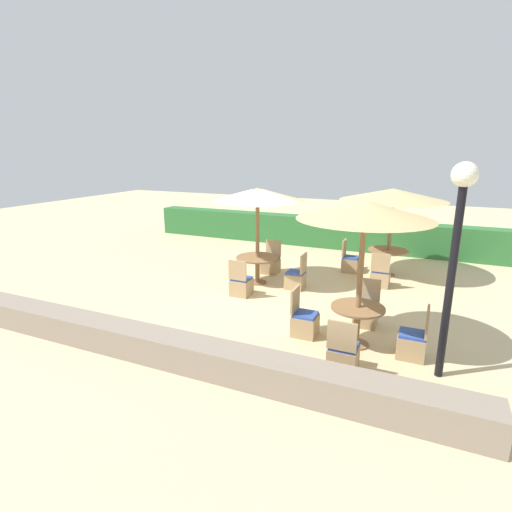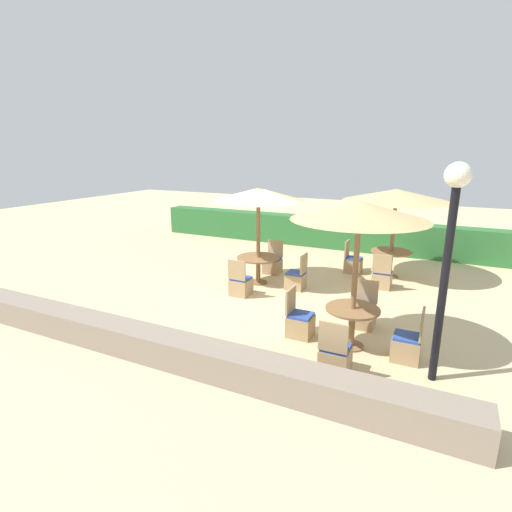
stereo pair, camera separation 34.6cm
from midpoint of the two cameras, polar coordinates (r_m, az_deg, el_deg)
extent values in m
plane|color=#D1BA8C|center=(9.71, -2.47, -5.98)|extent=(40.00, 40.00, 0.00)
cube|color=#2D6B33|center=(14.93, 7.69, 3.52)|extent=(13.00, 0.70, 1.07)
cube|color=gray|center=(7.10, -14.49, -12.58)|extent=(10.00, 0.56, 0.49)
cylinder|color=black|center=(6.56, 24.62, -3.94)|extent=(0.12, 0.12, 3.00)
sphere|color=silver|center=(6.27, 26.26, 10.41)|extent=(0.36, 0.36, 0.36)
cylinder|color=olive|center=(10.43, -0.74, 2.54)|extent=(0.10, 0.10, 2.45)
cone|color=tan|center=(10.24, -0.76, 8.81)|extent=(2.38, 2.38, 0.32)
cylinder|color=olive|center=(10.76, -0.71, -3.77)|extent=(0.48, 0.48, 0.03)
cylinder|color=olive|center=(10.65, -0.72, -2.11)|extent=(0.12, 0.12, 0.68)
cylinder|color=olive|center=(10.55, -0.73, -0.25)|extent=(1.13, 1.13, 0.04)
cube|color=tan|center=(10.33, 4.67, -3.54)|extent=(0.46, 0.46, 0.40)
cube|color=#2D4CA8|center=(10.26, 4.69, -2.35)|extent=(0.42, 0.42, 0.05)
cube|color=tan|center=(10.12, 5.85, -1.06)|extent=(0.04, 0.46, 0.48)
cube|color=tan|center=(11.55, 1.24, -1.48)|extent=(0.46, 0.46, 0.40)
cube|color=#2D4CA8|center=(11.48, 1.25, -0.41)|extent=(0.42, 0.42, 0.05)
cube|color=tan|center=(11.60, 1.66, 1.11)|extent=(0.46, 0.04, 0.48)
cube|color=tan|center=(9.83, -3.10, -4.48)|extent=(0.46, 0.46, 0.40)
cube|color=#2D4CA8|center=(9.76, -3.12, -3.23)|extent=(0.42, 0.42, 0.05)
cube|color=tan|center=(9.50, -3.72, -2.08)|extent=(0.46, 0.04, 0.48)
cylinder|color=olive|center=(11.63, 17.74, 2.93)|extent=(0.10, 0.10, 2.37)
cone|color=tan|center=(11.46, 18.18, 8.35)|extent=(2.85, 2.85, 0.32)
cylinder|color=olive|center=(11.92, 17.30, -2.58)|extent=(0.48, 0.48, 0.03)
cylinder|color=olive|center=(11.82, 17.43, -1.01)|extent=(0.12, 0.12, 0.71)
cylinder|color=olive|center=(11.73, 17.57, 0.76)|extent=(1.10, 1.10, 0.04)
cube|color=tan|center=(10.88, 16.45, -3.15)|extent=(0.46, 0.46, 0.40)
cube|color=#2D4CA8|center=(10.82, 16.54, -2.02)|extent=(0.42, 0.42, 0.05)
cube|color=tan|center=(10.54, 16.49, -0.95)|extent=(0.46, 0.04, 0.48)
cube|color=tan|center=(11.97, 12.54, -1.25)|extent=(0.46, 0.46, 0.40)
cube|color=#2D4CA8|center=(11.91, 12.60, -0.21)|extent=(0.42, 0.42, 0.05)
cube|color=tan|center=(11.88, 11.68, 1.13)|extent=(0.04, 0.46, 0.48)
cylinder|color=olive|center=(7.21, 13.31, -3.10)|extent=(0.10, 0.10, 2.58)
cone|color=tan|center=(6.94, 13.91, 6.43)|extent=(2.32, 2.32, 0.32)
cylinder|color=olive|center=(7.69, 12.73, -12.15)|extent=(0.48, 0.48, 0.03)
cylinder|color=olive|center=(7.54, 12.88, -9.86)|extent=(0.12, 0.12, 0.71)
cylinder|color=olive|center=(7.40, 13.05, -7.23)|extent=(0.96, 0.96, 0.04)
cube|color=tan|center=(8.45, 14.24, -8.29)|extent=(0.46, 0.46, 0.40)
cube|color=#2D4CA8|center=(8.37, 14.34, -6.88)|extent=(0.42, 0.42, 0.05)
cube|color=tan|center=(8.47, 14.70, -4.71)|extent=(0.46, 0.04, 0.48)
cube|color=tan|center=(6.78, 10.86, -14.20)|extent=(0.46, 0.46, 0.40)
cube|color=#2D4CA8|center=(6.67, 10.95, -12.51)|extent=(0.42, 0.42, 0.05)
cube|color=tan|center=(6.37, 10.63, -11.22)|extent=(0.46, 0.04, 0.48)
cube|color=tan|center=(7.47, 20.01, -12.01)|extent=(0.46, 0.46, 0.40)
cube|color=#2D4CA8|center=(7.37, 20.16, -10.45)|extent=(0.42, 0.42, 0.05)
cube|color=tan|center=(7.26, 22.02, -8.73)|extent=(0.04, 0.46, 0.48)
cube|color=tan|center=(7.83, 5.73, -9.82)|extent=(0.46, 0.46, 0.40)
cube|color=#2D4CA8|center=(7.74, 5.77, -8.31)|extent=(0.42, 0.42, 0.05)
cube|color=tan|center=(7.70, 4.33, -6.27)|extent=(0.04, 0.46, 0.48)
camera|label=1|loc=(0.17, -91.00, -0.27)|focal=28.00mm
camera|label=2|loc=(0.17, 89.00, 0.27)|focal=28.00mm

